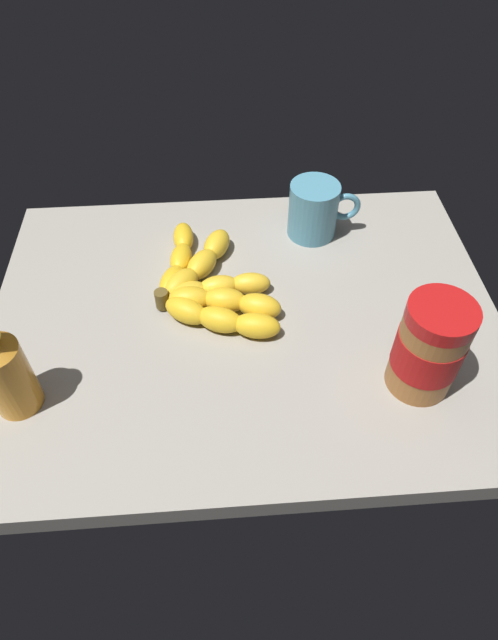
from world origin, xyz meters
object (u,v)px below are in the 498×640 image
honey_bottle (3,370)px  coffee_mug (314,210)px  banana_bunch (208,286)px  peanut_butter_jar (429,348)px

honey_bottle → coffee_mug: 52.55cm
honey_bottle → coffee_mug: size_ratio=1.28×
coffee_mug → honey_bottle: bearing=-143.8°
banana_bunch → honey_bottle: honey_bottle is taller
banana_bunch → peanut_butter_jar: bearing=-33.7°
peanut_butter_jar → coffee_mug: (-9.12, 31.51, -2.29)cm
banana_bunch → coffee_mug: (17.85, 13.52, 2.86)cm
coffee_mug → banana_bunch: bearing=-142.9°
banana_bunch → coffee_mug: bearing=37.1°
banana_bunch → peanut_butter_jar: peanut_butter_jar is taller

